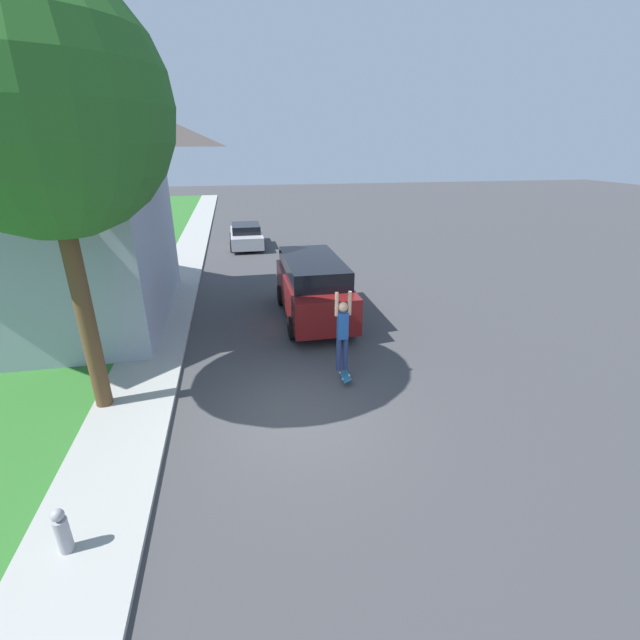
% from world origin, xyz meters
% --- Properties ---
extents(ground_plane, '(120.00, 120.00, 0.00)m').
position_xyz_m(ground_plane, '(0.00, 0.00, 0.00)').
color(ground_plane, '#3D3D3F').
extents(lawn, '(10.00, 80.00, 0.08)m').
position_xyz_m(lawn, '(-8.00, 6.00, 0.04)').
color(lawn, '#2D6B28').
rests_on(lawn, ground_plane).
extents(sidewalk, '(1.80, 80.00, 0.10)m').
position_xyz_m(sidewalk, '(-3.60, 6.00, 0.05)').
color(sidewalk, '#9E9E99').
rests_on(sidewalk, ground_plane).
extents(lawn_tree_near, '(4.66, 4.66, 8.49)m').
position_xyz_m(lawn_tree_near, '(-4.23, 1.21, 6.22)').
color(lawn_tree_near, brown).
rests_on(lawn_tree_near, lawn).
extents(suv_parked, '(2.14, 5.14, 2.10)m').
position_xyz_m(suv_parked, '(1.47, 5.73, 1.14)').
color(suv_parked, maroon).
rests_on(suv_parked, ground_plane).
extents(car_down_street, '(1.93, 4.33, 1.33)m').
position_xyz_m(car_down_street, '(-0.36, 17.61, 0.65)').
color(car_down_street, '#B7B7BC').
rests_on(car_down_street, ground_plane).
extents(skateboarder, '(0.41, 0.24, 2.06)m').
position_xyz_m(skateboarder, '(1.39, 1.26, 1.43)').
color(skateboarder, navy).
rests_on(skateboarder, ground_plane).
extents(skateboard, '(0.29, 0.81, 0.30)m').
position_xyz_m(skateboard, '(1.50, 1.32, 0.12)').
color(skateboard, '#236B99').
rests_on(skateboard, ground_plane).
extents(fire_hydrant, '(0.20, 0.20, 0.76)m').
position_xyz_m(fire_hydrant, '(-3.76, -2.80, 0.47)').
color(fire_hydrant, '#99999E').
rests_on(fire_hydrant, sidewalk).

